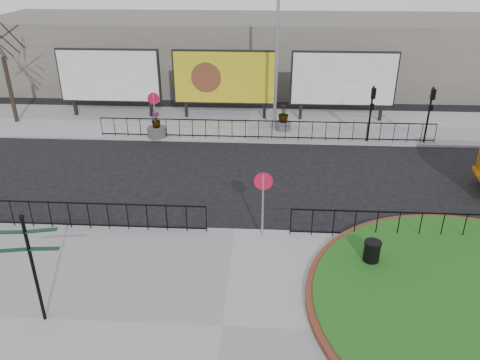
# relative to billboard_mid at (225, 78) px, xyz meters

# --- Properties ---
(ground) EXTENTS (90.00, 90.00, 0.00)m
(ground) POSITION_rel_billboard_mid_xyz_m (1.50, -12.97, -2.60)
(ground) COLOR black
(ground) RESTS_ON ground
(pavement_near) EXTENTS (30.00, 10.00, 0.12)m
(pavement_near) POSITION_rel_billboard_mid_xyz_m (1.50, -17.97, -2.54)
(pavement_near) COLOR gray
(pavement_near) RESTS_ON ground
(pavement_far) EXTENTS (44.00, 6.00, 0.12)m
(pavement_far) POSITION_rel_billboard_mid_xyz_m (1.50, -0.97, -2.54)
(pavement_far) COLOR gray
(pavement_far) RESTS_ON ground
(railing_near_left) EXTENTS (10.00, 0.10, 1.10)m
(railing_near_left) POSITION_rel_billboard_mid_xyz_m (-4.50, -13.27, -1.93)
(railing_near_left) COLOR black
(railing_near_left) RESTS_ON pavement_near
(railing_near_right) EXTENTS (9.00, 0.10, 1.10)m
(railing_near_right) POSITION_rel_billboard_mid_xyz_m (8.00, -13.27, -1.93)
(railing_near_right) COLOR black
(railing_near_right) RESTS_ON pavement_near
(railing_far) EXTENTS (18.00, 0.10, 1.10)m
(railing_far) POSITION_rel_billboard_mid_xyz_m (2.50, -3.67, -1.93)
(railing_far) COLOR black
(railing_far) RESTS_ON pavement_far
(speed_sign_far) EXTENTS (0.64, 0.07, 2.47)m
(speed_sign_far) POSITION_rel_billboard_mid_xyz_m (-3.50, -3.57, -0.68)
(speed_sign_far) COLOR gray
(speed_sign_far) RESTS_ON pavement_far
(speed_sign_near) EXTENTS (0.64, 0.07, 2.47)m
(speed_sign_near) POSITION_rel_billboard_mid_xyz_m (2.50, -13.37, -0.68)
(speed_sign_near) COLOR gray
(speed_sign_near) RESTS_ON pavement_near
(billboard_left) EXTENTS (6.20, 0.31, 4.10)m
(billboard_left) POSITION_rel_billboard_mid_xyz_m (-7.00, 0.00, 0.00)
(billboard_left) COLOR black
(billboard_left) RESTS_ON pavement_far
(billboard_mid) EXTENTS (6.20, 0.31, 4.10)m
(billboard_mid) POSITION_rel_billboard_mid_xyz_m (0.00, 0.00, 0.00)
(billboard_mid) COLOR black
(billboard_mid) RESTS_ON pavement_far
(billboard_right) EXTENTS (6.20, 0.31, 4.10)m
(billboard_right) POSITION_rel_billboard_mid_xyz_m (7.00, 0.00, 0.00)
(billboard_right) COLOR black
(billboard_right) RESTS_ON pavement_far
(lamp_post) EXTENTS (0.74, 0.18, 9.23)m
(lamp_post) POSITION_rel_billboard_mid_xyz_m (3.01, -1.97, 2.23)
(lamp_post) COLOR gray
(lamp_post) RESTS_ON pavement_far
(signal_pole_a) EXTENTS (0.22, 0.26, 3.00)m
(signal_pole_a) POSITION_rel_billboard_mid_xyz_m (8.00, -3.63, -0.50)
(signal_pole_a) COLOR black
(signal_pole_a) RESTS_ON pavement_far
(signal_pole_b) EXTENTS (0.22, 0.26, 3.00)m
(signal_pole_b) POSITION_rel_billboard_mid_xyz_m (11.00, -3.63, -0.50)
(signal_pole_b) COLOR black
(signal_pole_b) RESTS_ON pavement_far
(tree_left) EXTENTS (2.00, 2.00, 7.00)m
(tree_left) POSITION_rel_billboard_mid_xyz_m (-12.50, -1.47, 1.02)
(tree_left) COLOR #2D2119
(tree_left) RESTS_ON pavement_far
(building_backdrop) EXTENTS (40.00, 10.00, 5.00)m
(building_backdrop) POSITION_rel_billboard_mid_xyz_m (1.50, 9.03, -0.10)
(building_backdrop) COLOR #68635B
(building_backdrop) RESTS_ON ground
(fingerpost_sign) EXTENTS (1.55, 0.46, 3.30)m
(fingerpost_sign) POSITION_rel_billboard_mid_xyz_m (-3.40, -17.98, -0.49)
(fingerpost_sign) COLOR black
(fingerpost_sign) RESTS_ON pavement_near
(litter_bin) EXTENTS (0.55, 0.55, 0.91)m
(litter_bin) POSITION_rel_billboard_mid_xyz_m (6.00, -14.98, -2.02)
(litter_bin) COLOR black
(litter_bin) RESTS_ON pavement_near
(planter_a) EXTENTS (1.03, 1.03, 1.43)m
(planter_a) POSITION_rel_billboard_mid_xyz_m (-3.47, -3.57, -2.01)
(planter_a) COLOR #4C4C4F
(planter_a) RESTS_ON pavement_far
(planter_b) EXTENTS (0.87, 0.87, 1.51)m
(planter_b) POSITION_rel_billboard_mid_xyz_m (3.50, -1.98, -1.86)
(planter_b) COLOR #4C4C4F
(planter_b) RESTS_ON pavement_far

